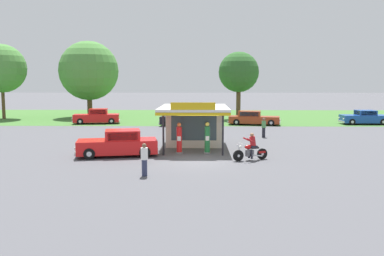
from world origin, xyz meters
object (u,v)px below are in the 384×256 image
object	(u,v)px
parked_car_back_row_right	(364,118)
parked_car_back_row_far_right	(97,117)
gas_pump_offside	(207,139)
parked_car_back_row_centre_right	(253,118)
motorcycle_with_rider	(251,149)
featured_classic_sedan	(118,144)
parked_car_back_row_centre	(187,119)
bystander_strolling_foreground	(144,159)
bystander_leaning_by_kiosk	(264,127)
gas_pump_nearside	(179,139)

from	to	relation	value
parked_car_back_row_right	parked_car_back_row_far_right	bearing A→B (deg)	179.92
gas_pump_offside	parked_car_back_row_centre_right	size ratio (longest dim) A/B	0.35
motorcycle_with_rider	featured_classic_sedan	world-z (taller)	featured_classic_sedan
featured_classic_sedan	gas_pump_offside	bearing A→B (deg)	9.69
motorcycle_with_rider	parked_car_back_row_centre	world-z (taller)	motorcycle_with_rider
gas_pump_offside	parked_car_back_row_centre_right	distance (m)	18.04
featured_classic_sedan	bystander_strolling_foreground	distance (m)	5.74
parked_car_back_row_centre	bystander_leaning_by_kiosk	distance (m)	10.57
parked_car_back_row_right	featured_classic_sedan	bearing A→B (deg)	-139.53
featured_classic_sedan	bystander_strolling_foreground	world-z (taller)	featured_classic_sedan
gas_pump_nearside	parked_car_back_row_far_right	size ratio (longest dim) A/B	0.37
parked_car_back_row_centre	bystander_strolling_foreground	size ratio (longest dim) A/B	3.50
parked_car_back_row_centre_right	bystander_strolling_foreground	distance (m)	24.86
parked_car_back_row_centre_right	parked_car_back_row_far_right	bearing A→B (deg)	176.84
parked_car_back_row_centre_right	bystander_strolling_foreground	bearing A→B (deg)	-109.20
gas_pump_offside	motorcycle_with_rider	xyz separation A→B (m)	(2.47, -2.14, -0.25)
parked_car_back_row_right	bystander_strolling_foreground	xyz separation A→B (m)	(-20.09, -24.37, 0.14)
bystander_strolling_foreground	gas_pump_offside	bearing A→B (deg)	63.41
parked_car_back_row_centre	parked_car_back_row_right	distance (m)	18.98
bystander_strolling_foreground	parked_car_back_row_right	bearing A→B (deg)	50.49
parked_car_back_row_right	bystander_leaning_by_kiosk	xyz separation A→B (m)	(-12.30, -10.50, 0.13)
gas_pump_offside	bystander_strolling_foreground	world-z (taller)	gas_pump_offside
gas_pump_offside	motorcycle_with_rider	distance (m)	3.28
gas_pump_nearside	motorcycle_with_rider	world-z (taller)	gas_pump_nearside
featured_classic_sedan	parked_car_back_row_centre_right	xyz separation A→B (m)	(10.49, 18.23, -0.05)
gas_pump_nearside	parked_car_back_row_right	distance (m)	26.13
featured_classic_sedan	parked_car_back_row_right	size ratio (longest dim) A/B	1.03
motorcycle_with_rider	parked_car_back_row_centre	bearing A→B (deg)	103.42
motorcycle_with_rider	parked_car_back_row_right	bearing A→B (deg)	54.46
motorcycle_with_rider	parked_car_back_row_centre_right	size ratio (longest dim) A/B	0.37
parked_car_back_row_centre	parked_car_back_row_far_right	xyz separation A→B (m)	(-9.80, 2.25, 0.02)
gas_pump_offside	bystander_leaning_by_kiosk	world-z (taller)	gas_pump_offside
featured_classic_sedan	parked_car_back_row_centre	size ratio (longest dim) A/B	0.93
motorcycle_with_rider	bystander_leaning_by_kiosk	size ratio (longest dim) A/B	1.34
parked_car_back_row_far_right	bystander_strolling_foreground	world-z (taller)	parked_car_back_row_far_right
motorcycle_with_rider	bystander_strolling_foreground	bearing A→B (deg)	-144.05
featured_classic_sedan	parked_car_back_row_centre	world-z (taller)	featured_classic_sedan
gas_pump_offside	featured_classic_sedan	world-z (taller)	gas_pump_offside
parked_car_back_row_centre	bystander_leaning_by_kiosk	size ratio (longest dim) A/B	3.58
parked_car_back_row_centre	parked_car_back_row_right	world-z (taller)	parked_car_back_row_centre
parked_car_back_row_right	parked_car_back_row_far_right	size ratio (longest dim) A/B	0.97
motorcycle_with_rider	parked_car_back_row_right	xyz separation A→B (m)	(14.53, 20.33, 0.03)
motorcycle_with_rider	bystander_strolling_foreground	size ratio (longest dim) A/B	1.31
parked_car_back_row_centre	parked_car_back_row_right	size ratio (longest dim) A/B	1.10
gas_pump_nearside	gas_pump_offside	xyz separation A→B (m)	(1.76, 0.00, 0.02)
parked_car_back_row_centre_right	bystander_strolling_foreground	xyz separation A→B (m)	(-8.17, -23.48, 0.16)
parked_car_back_row_centre	gas_pump_nearside	bearing A→B (deg)	-89.68
parked_car_back_row_centre_right	gas_pump_offside	bearing A→B (deg)	-106.37
featured_classic_sedan	bystander_leaning_by_kiosk	distance (m)	13.28
parked_car_back_row_centre_right	motorcycle_with_rider	bearing A→B (deg)	-97.65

